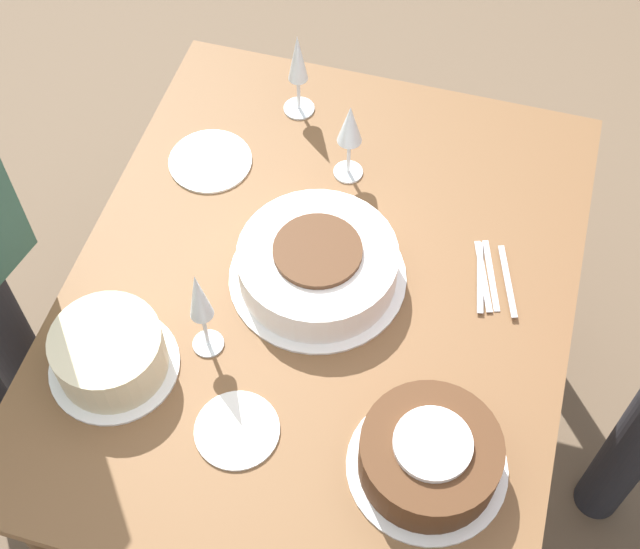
# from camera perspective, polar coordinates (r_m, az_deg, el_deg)

# --- Properties ---
(ground_plane) EXTENTS (12.00, 12.00, 0.00)m
(ground_plane) POSITION_cam_1_polar(r_m,az_deg,el_deg) (2.39, 0.00, -10.40)
(ground_plane) COLOR brown
(dining_table) EXTENTS (1.22, 0.98, 0.72)m
(dining_table) POSITION_cam_1_polar(r_m,az_deg,el_deg) (1.85, 0.00, -2.83)
(dining_table) COLOR brown
(dining_table) RESTS_ON ground_plane
(cake_center_white) EXTENTS (0.35, 0.35, 0.10)m
(cake_center_white) POSITION_cam_1_polar(r_m,az_deg,el_deg) (1.73, -0.15, 0.62)
(cake_center_white) COLOR white
(cake_center_white) RESTS_ON dining_table
(cake_front_chocolate) EXTENTS (0.28, 0.28, 0.11)m
(cake_front_chocolate) POSITION_cam_1_polar(r_m,az_deg,el_deg) (1.55, 7.03, -11.48)
(cake_front_chocolate) COLOR white
(cake_front_chocolate) RESTS_ON dining_table
(cake_back_decorated) EXTENTS (0.24, 0.24, 0.10)m
(cake_back_decorated) POSITION_cam_1_polar(r_m,az_deg,el_deg) (1.67, -13.32, -4.92)
(cake_back_decorated) COLOR white
(cake_back_decorated) RESTS_ON dining_table
(wine_glass_near) EXTENTS (0.06, 0.06, 0.20)m
(wine_glass_near) POSITION_cam_1_polar(r_m,az_deg,el_deg) (1.83, 1.92, 9.34)
(wine_glass_near) COLOR silver
(wine_glass_near) RESTS_ON dining_table
(wine_glass_far) EXTENTS (0.07, 0.07, 0.21)m
(wine_glass_far) POSITION_cam_1_polar(r_m,az_deg,el_deg) (1.97, -1.43, 13.35)
(wine_glass_far) COLOR silver
(wine_glass_far) RESTS_ON dining_table
(wine_glass_extra) EXTENTS (0.06, 0.06, 0.23)m
(wine_glass_extra) POSITION_cam_1_polar(r_m,az_deg,el_deg) (1.57, -7.74, -1.62)
(wine_glass_extra) COLOR silver
(wine_glass_extra) RESTS_ON dining_table
(dessert_plate_left) EXTENTS (0.15, 0.15, 0.01)m
(dessert_plate_left) POSITION_cam_1_polar(r_m,az_deg,el_deg) (1.61, -5.33, -9.89)
(dessert_plate_left) COLOR white
(dessert_plate_left) RESTS_ON dining_table
(dessert_plate_right) EXTENTS (0.18, 0.18, 0.01)m
(dessert_plate_right) POSITION_cam_1_polar(r_m,az_deg,el_deg) (1.97, -7.03, 7.22)
(dessert_plate_right) COLOR white
(dessert_plate_right) RESTS_ON dining_table
(fork_pile) EXTENTS (0.18, 0.11, 0.01)m
(fork_pile) POSITION_cam_1_polar(r_m,az_deg,el_deg) (1.80, 10.85, -0.17)
(fork_pile) COLOR silver
(fork_pile) RESTS_ON dining_table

